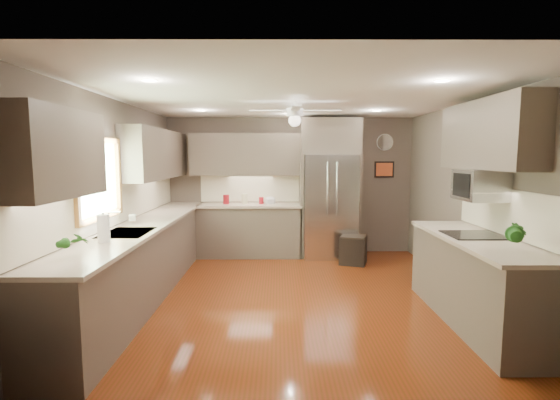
{
  "coord_description": "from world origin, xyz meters",
  "views": [
    {
      "loc": [
        -0.21,
        -5.03,
        1.81
      ],
      "look_at": [
        -0.19,
        0.6,
        1.19
      ],
      "focal_mm": 26.0,
      "sensor_mm": 36.0,
      "label": 1
    }
  ],
  "objects_px": {
    "canister_d": "(261,201)",
    "bowl": "(270,202)",
    "canister_c": "(245,199)",
    "stool": "(353,250)",
    "canister_a": "(226,200)",
    "paper_towel": "(104,228)",
    "potted_plant_left": "(74,241)",
    "soap_bottle": "(133,217)",
    "potted_plant_right": "(517,234)",
    "refrigerator": "(329,190)",
    "microwave": "(480,185)"
  },
  "relations": [
    {
      "from": "canister_d",
      "to": "bowl",
      "type": "bearing_deg",
      "value": 12.18
    },
    {
      "from": "canister_c",
      "to": "stool",
      "type": "relative_size",
      "value": 0.36
    },
    {
      "from": "canister_a",
      "to": "paper_towel",
      "type": "height_order",
      "value": "paper_towel"
    },
    {
      "from": "potted_plant_left",
      "to": "soap_bottle",
      "type": "bearing_deg",
      "value": 94.1
    },
    {
      "from": "canister_d",
      "to": "bowl",
      "type": "xyz_separation_m",
      "value": [
        0.16,
        0.03,
        -0.03
      ]
    },
    {
      "from": "canister_a",
      "to": "bowl",
      "type": "distance_m",
      "value": 0.79
    },
    {
      "from": "canister_a",
      "to": "soap_bottle",
      "type": "bearing_deg",
      "value": -113.51
    },
    {
      "from": "potted_plant_right",
      "to": "stool",
      "type": "bearing_deg",
      "value": 105.62
    },
    {
      "from": "potted_plant_left",
      "to": "stool",
      "type": "xyz_separation_m",
      "value": [
        2.98,
        3.28,
        -0.85
      ]
    },
    {
      "from": "canister_c",
      "to": "soap_bottle",
      "type": "relative_size",
      "value": 1.11
    },
    {
      "from": "soap_bottle",
      "to": "potted_plant_right",
      "type": "xyz_separation_m",
      "value": [
        3.98,
        -1.57,
        0.09
      ]
    },
    {
      "from": "soap_bottle",
      "to": "potted_plant_right",
      "type": "height_order",
      "value": "potted_plant_right"
    },
    {
      "from": "potted_plant_left",
      "to": "potted_plant_right",
      "type": "distance_m",
      "value": 3.86
    },
    {
      "from": "canister_d",
      "to": "potted_plant_right",
      "type": "bearing_deg",
      "value": -56.6
    },
    {
      "from": "potted_plant_left",
      "to": "bowl",
      "type": "xyz_separation_m",
      "value": [
        1.58,
        3.89,
        -0.12
      ]
    },
    {
      "from": "canister_c",
      "to": "paper_towel",
      "type": "xyz_separation_m",
      "value": [
        -1.14,
        -3.26,
        0.05
      ]
    },
    {
      "from": "canister_d",
      "to": "refrigerator",
      "type": "xyz_separation_m",
      "value": [
        1.22,
        -0.04,
        0.19
      ]
    },
    {
      "from": "bowl",
      "to": "potted_plant_right",
      "type": "bearing_deg",
      "value": -58.57
    },
    {
      "from": "canister_c",
      "to": "canister_d",
      "type": "xyz_separation_m",
      "value": [
        0.3,
        -0.05,
        -0.03
      ]
    },
    {
      "from": "canister_d",
      "to": "paper_towel",
      "type": "xyz_separation_m",
      "value": [
        -1.45,
        -3.22,
        0.08
      ]
    },
    {
      "from": "refrigerator",
      "to": "canister_c",
      "type": "bearing_deg",
      "value": 176.75
    },
    {
      "from": "potted_plant_right",
      "to": "refrigerator",
      "type": "distance_m",
      "value": 3.85
    },
    {
      "from": "canister_d",
      "to": "refrigerator",
      "type": "distance_m",
      "value": 1.23
    },
    {
      "from": "canister_c",
      "to": "microwave",
      "type": "xyz_separation_m",
      "value": [
        2.85,
        -2.79,
        0.45
      ]
    },
    {
      "from": "canister_c",
      "to": "potted_plant_right",
      "type": "distance_m",
      "value": 4.63
    },
    {
      "from": "refrigerator",
      "to": "microwave",
      "type": "height_order",
      "value": "refrigerator"
    },
    {
      "from": "microwave",
      "to": "canister_a",
      "type": "bearing_deg",
      "value": 139.22
    },
    {
      "from": "canister_d",
      "to": "bowl",
      "type": "distance_m",
      "value": 0.16
    },
    {
      "from": "canister_a",
      "to": "microwave",
      "type": "relative_size",
      "value": 0.32
    },
    {
      "from": "potted_plant_left",
      "to": "paper_towel",
      "type": "relative_size",
      "value": 0.97
    },
    {
      "from": "microwave",
      "to": "paper_towel",
      "type": "distance_m",
      "value": 4.04
    },
    {
      "from": "canister_d",
      "to": "potted_plant_left",
      "type": "relative_size",
      "value": 0.44
    },
    {
      "from": "canister_d",
      "to": "microwave",
      "type": "relative_size",
      "value": 0.23
    },
    {
      "from": "soap_bottle",
      "to": "paper_towel",
      "type": "xyz_separation_m",
      "value": [
        0.1,
        -1.1,
        0.06
      ]
    },
    {
      "from": "potted_plant_left",
      "to": "canister_a",
      "type": "bearing_deg",
      "value": 78.37
    },
    {
      "from": "potted_plant_left",
      "to": "potted_plant_right",
      "type": "bearing_deg",
      "value": 2.49
    },
    {
      "from": "canister_c",
      "to": "canister_d",
      "type": "distance_m",
      "value": 0.31
    },
    {
      "from": "canister_c",
      "to": "microwave",
      "type": "bearing_deg",
      "value": -44.46
    },
    {
      "from": "bowl",
      "to": "paper_towel",
      "type": "xyz_separation_m",
      "value": [
        -1.6,
        -3.25,
        0.11
      ]
    },
    {
      "from": "canister_c",
      "to": "paper_towel",
      "type": "relative_size",
      "value": 0.62
    },
    {
      "from": "canister_a",
      "to": "potted_plant_left",
      "type": "distance_m",
      "value": 3.93
    },
    {
      "from": "bowl",
      "to": "microwave",
      "type": "height_order",
      "value": "microwave"
    },
    {
      "from": "canister_a",
      "to": "soap_bottle",
      "type": "height_order",
      "value": "soap_bottle"
    },
    {
      "from": "canister_c",
      "to": "refrigerator",
      "type": "height_order",
      "value": "refrigerator"
    },
    {
      "from": "bowl",
      "to": "refrigerator",
      "type": "height_order",
      "value": "refrigerator"
    },
    {
      "from": "canister_a",
      "to": "stool",
      "type": "xyz_separation_m",
      "value": [
        2.19,
        -0.56,
        -0.78
      ]
    },
    {
      "from": "soap_bottle",
      "to": "potted_plant_right",
      "type": "relative_size",
      "value": 0.48
    },
    {
      "from": "refrigerator",
      "to": "canister_a",
      "type": "bearing_deg",
      "value": 179.08
    },
    {
      "from": "stool",
      "to": "potted_plant_right",
      "type": "bearing_deg",
      "value": -74.38
    },
    {
      "from": "soap_bottle",
      "to": "potted_plant_left",
      "type": "distance_m",
      "value": 1.74
    }
  ]
}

